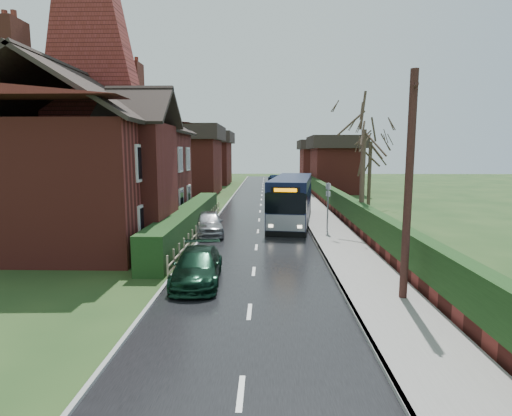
{
  "coord_description": "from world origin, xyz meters",
  "views": [
    {
      "loc": [
        0.48,
        -17.18,
        4.67
      ],
      "look_at": [
        -0.05,
        3.27,
        1.8
      ],
      "focal_mm": 28.0,
      "sensor_mm": 36.0,
      "label": 1
    }
  ],
  "objects_px": {
    "car_green": "(197,266)",
    "telegraph_pole": "(408,188)",
    "bus": "(292,200)",
    "car_silver": "(209,223)",
    "brick_house": "(100,158)",
    "bus_stop_sign": "(328,200)"
  },
  "relations": [
    {
      "from": "bus_stop_sign",
      "to": "car_silver",
      "type": "bearing_deg",
      "value": 161.95
    },
    {
      "from": "brick_house",
      "to": "car_green",
      "type": "relative_size",
      "value": 3.59
    },
    {
      "from": "bus_stop_sign",
      "to": "telegraph_pole",
      "type": "relative_size",
      "value": 0.42
    },
    {
      "from": "bus",
      "to": "telegraph_pole",
      "type": "xyz_separation_m",
      "value": [
        2.61,
        -14.3,
        2.08
      ]
    },
    {
      "from": "bus_stop_sign",
      "to": "bus",
      "type": "bearing_deg",
      "value": 94.13
    },
    {
      "from": "brick_house",
      "to": "bus_stop_sign",
      "type": "distance_m",
      "value": 12.98
    },
    {
      "from": "car_green",
      "to": "telegraph_pole",
      "type": "relative_size",
      "value": 0.57
    },
    {
      "from": "brick_house",
      "to": "car_silver",
      "type": "xyz_separation_m",
      "value": [
        5.93,
        0.34,
        -3.7
      ]
    },
    {
      "from": "car_silver",
      "to": "bus_stop_sign",
      "type": "distance_m",
      "value": 6.93
    },
    {
      "from": "car_green",
      "to": "telegraph_pole",
      "type": "xyz_separation_m",
      "value": [
        6.79,
        -1.72,
        3.0
      ]
    },
    {
      "from": "car_green",
      "to": "bus_stop_sign",
      "type": "relative_size",
      "value": 1.38
    },
    {
      "from": "car_green",
      "to": "telegraph_pole",
      "type": "bearing_deg",
      "value": -17.59
    },
    {
      "from": "car_green",
      "to": "bus_stop_sign",
      "type": "height_order",
      "value": "bus_stop_sign"
    },
    {
      "from": "bus",
      "to": "car_silver",
      "type": "relative_size",
      "value": 2.58
    },
    {
      "from": "telegraph_pole",
      "to": "car_green",
      "type": "bearing_deg",
      "value": 174.25
    },
    {
      "from": "bus_stop_sign",
      "to": "car_green",
      "type": "bearing_deg",
      "value": -145.59
    },
    {
      "from": "bus",
      "to": "car_green",
      "type": "xyz_separation_m",
      "value": [
        -4.19,
        -12.58,
        -0.92
      ]
    },
    {
      "from": "telegraph_pole",
      "to": "bus_stop_sign",
      "type": "bearing_deg",
      "value": 102.84
    },
    {
      "from": "bus",
      "to": "car_green",
      "type": "relative_size",
      "value": 2.51
    },
    {
      "from": "brick_house",
      "to": "car_silver",
      "type": "bearing_deg",
      "value": 3.24
    },
    {
      "from": "bus",
      "to": "bus_stop_sign",
      "type": "relative_size",
      "value": 3.46
    },
    {
      "from": "telegraph_pole",
      "to": "brick_house",
      "type": "bearing_deg",
      "value": 152.64
    }
  ]
}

